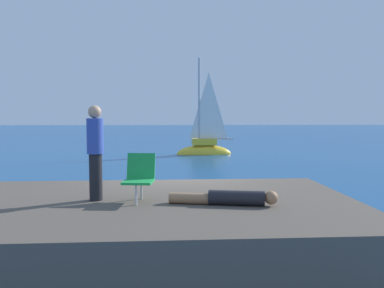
# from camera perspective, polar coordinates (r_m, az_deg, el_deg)

# --- Properties ---
(ground_plane) EXTENTS (160.00, 160.00, 0.00)m
(ground_plane) POSITION_cam_1_polar(r_m,az_deg,el_deg) (9.94, -1.75, -9.67)
(ground_plane) COLOR navy
(shore_ledge) EXTENTS (7.15, 4.57, 0.92)m
(shore_ledge) POSITION_cam_1_polar(r_m,az_deg,el_deg) (7.06, -5.76, -11.63)
(shore_ledge) COLOR brown
(shore_ledge) RESTS_ON ground
(boulder_seaward) EXTENTS (1.52, 1.53, 0.84)m
(boulder_seaward) POSITION_cam_1_polar(r_m,az_deg,el_deg) (9.86, -5.80, -9.80)
(boulder_seaward) COLOR brown
(boulder_seaward) RESTS_ON ground
(boulder_inland) EXTENTS (1.52, 1.40, 0.89)m
(boulder_inland) POSITION_cam_1_polar(r_m,az_deg,el_deg) (9.29, 4.14, -10.67)
(boulder_inland) COLOR brown
(boulder_inland) RESTS_ON ground
(sailboat_near) EXTENTS (3.41, 1.33, 6.24)m
(sailboat_near) POSITION_cam_1_polar(r_m,az_deg,el_deg) (24.05, 1.77, -0.66)
(sailboat_near) COLOR yellow
(sailboat_near) RESTS_ON ground
(person_sunbather) EXTENTS (1.75, 0.49, 0.25)m
(person_sunbather) POSITION_cam_1_polar(r_m,az_deg,el_deg) (6.60, 5.15, -7.62)
(person_sunbather) COLOR black
(person_sunbather) RESTS_ON shore_ledge
(person_standing) EXTENTS (0.28, 0.28, 1.62)m
(person_standing) POSITION_cam_1_polar(r_m,az_deg,el_deg) (7.03, -13.52, -0.82)
(person_standing) COLOR black
(person_standing) RESTS_ON shore_ledge
(beach_chair) EXTENTS (0.54, 0.64, 0.80)m
(beach_chair) POSITION_cam_1_polar(r_m,az_deg,el_deg) (6.89, -7.42, -4.37)
(beach_chair) COLOR green
(beach_chair) RESTS_ON shore_ledge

